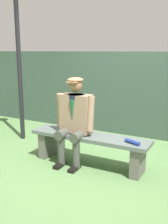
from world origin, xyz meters
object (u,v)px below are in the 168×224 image
at_px(rolled_magazine, 132,142).
at_px(lamp_post, 17,17).
at_px(seated_man, 75,117).
at_px(bench, 89,144).

xyz_separation_m(rolled_magazine, lamp_post, (2.49, -0.59, 1.83)).
bearing_deg(seated_man, lamp_post, -20.02).
bearing_deg(seated_man, rolled_magazine, 178.27).
xyz_separation_m(bench, seated_man, (0.23, 0.05, 0.41)).
distance_m(bench, lamp_post, 2.72).
height_order(rolled_magazine, lamp_post, lamp_post).
relative_size(seated_man, rolled_magazine, 5.72).
height_order(bench, rolled_magazine, rolled_magazine).
bearing_deg(bench, seated_man, 12.59).
distance_m(rolled_magazine, lamp_post, 3.14).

